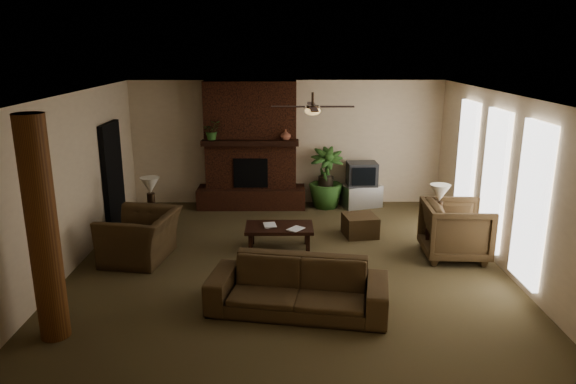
{
  "coord_description": "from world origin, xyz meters",
  "views": [
    {
      "loc": [
        -0.08,
        -8.41,
        3.53
      ],
      "look_at": [
        0.0,
        0.4,
        1.1
      ],
      "focal_mm": 33.21,
      "sensor_mm": 36.0,
      "label": 1
    }
  ],
  "objects_px": {
    "ottoman": "(360,226)",
    "armchair_right": "(456,228)",
    "armchair_left": "(140,229)",
    "sofa": "(298,279)",
    "floor_vase": "(326,188)",
    "floor_plant": "(326,191)",
    "lamp_left": "(150,188)",
    "tv_stand": "(361,196)",
    "side_table_right": "(439,235)",
    "coffee_table": "(279,229)",
    "log_column": "(43,231)",
    "lamp_right": "(440,196)",
    "side_table_left": "(154,225)"
  },
  "relations": [
    {
      "from": "sofa",
      "to": "floor_vase",
      "type": "distance_m",
      "value": 4.97
    },
    {
      "from": "tv_stand",
      "to": "lamp_right",
      "type": "height_order",
      "value": "lamp_right"
    },
    {
      "from": "side_table_right",
      "to": "lamp_left",
      "type": "bearing_deg",
      "value": 173.89
    },
    {
      "from": "tv_stand",
      "to": "side_table_left",
      "type": "height_order",
      "value": "side_table_left"
    },
    {
      "from": "sofa",
      "to": "tv_stand",
      "type": "relative_size",
      "value": 2.85
    },
    {
      "from": "floor_vase",
      "to": "lamp_left",
      "type": "height_order",
      "value": "lamp_left"
    },
    {
      "from": "armchair_left",
      "to": "lamp_left",
      "type": "distance_m",
      "value": 1.07
    },
    {
      "from": "floor_vase",
      "to": "armchair_right",
      "type": "bearing_deg",
      "value": -56.61
    },
    {
      "from": "log_column",
      "to": "lamp_left",
      "type": "relative_size",
      "value": 4.31
    },
    {
      "from": "armchair_left",
      "to": "tv_stand",
      "type": "xyz_separation_m",
      "value": [
        4.18,
        3.05,
        -0.3
      ]
    },
    {
      "from": "sofa",
      "to": "armchair_right",
      "type": "relative_size",
      "value": 2.25
    },
    {
      "from": "log_column",
      "to": "lamp_right",
      "type": "height_order",
      "value": "log_column"
    },
    {
      "from": "armchair_left",
      "to": "armchair_right",
      "type": "distance_m",
      "value": 5.36
    },
    {
      "from": "tv_stand",
      "to": "side_table_right",
      "type": "distance_m",
      "value": 2.84
    },
    {
      "from": "lamp_left",
      "to": "lamp_right",
      "type": "xyz_separation_m",
      "value": [
        5.18,
        -0.57,
        0.0
      ]
    },
    {
      "from": "log_column",
      "to": "floor_vase",
      "type": "bearing_deg",
      "value": 55.44
    },
    {
      "from": "sofa",
      "to": "ottoman",
      "type": "height_order",
      "value": "sofa"
    },
    {
      "from": "coffee_table",
      "to": "floor_plant",
      "type": "height_order",
      "value": "floor_plant"
    },
    {
      "from": "ottoman",
      "to": "armchair_right",
      "type": "bearing_deg",
      "value": -36.73
    },
    {
      "from": "floor_plant",
      "to": "tv_stand",
      "type": "bearing_deg",
      "value": 2.8
    },
    {
      "from": "floor_vase",
      "to": "floor_plant",
      "type": "distance_m",
      "value": 0.07
    },
    {
      "from": "log_column",
      "to": "coffee_table",
      "type": "bearing_deg",
      "value": 46.57
    },
    {
      "from": "floor_plant",
      "to": "lamp_left",
      "type": "bearing_deg",
      "value": -148.98
    },
    {
      "from": "armchair_left",
      "to": "side_table_right",
      "type": "xyz_separation_m",
      "value": [
        5.21,
        0.4,
        -0.27
      ]
    },
    {
      "from": "floor_plant",
      "to": "side_table_right",
      "type": "height_order",
      "value": "floor_plant"
    },
    {
      "from": "sofa",
      "to": "log_column",
      "type": "bearing_deg",
      "value": -158.15
    },
    {
      "from": "log_column",
      "to": "ottoman",
      "type": "relative_size",
      "value": 4.67
    },
    {
      "from": "coffee_table",
      "to": "lamp_right",
      "type": "bearing_deg",
      "value": -1.19
    },
    {
      "from": "armchair_right",
      "to": "armchair_left",
      "type": "bearing_deg",
      "value": 93.33
    },
    {
      "from": "sofa",
      "to": "armchair_left",
      "type": "bearing_deg",
      "value": 154.66
    },
    {
      "from": "floor_plant",
      "to": "lamp_left",
      "type": "height_order",
      "value": "lamp_left"
    },
    {
      "from": "lamp_left",
      "to": "lamp_right",
      "type": "relative_size",
      "value": 1.0
    },
    {
      "from": "ottoman",
      "to": "log_column",
      "type": "bearing_deg",
      "value": -140.07
    },
    {
      "from": "side_table_left",
      "to": "side_table_right",
      "type": "relative_size",
      "value": 1.0
    },
    {
      "from": "log_column",
      "to": "coffee_table",
      "type": "relative_size",
      "value": 2.33
    },
    {
      "from": "side_table_left",
      "to": "lamp_right",
      "type": "xyz_separation_m",
      "value": [
        5.17,
        -0.6,
        0.73
      ]
    },
    {
      "from": "sofa",
      "to": "lamp_left",
      "type": "bearing_deg",
      "value": 143.2
    },
    {
      "from": "coffee_table",
      "to": "tv_stand",
      "type": "xyz_separation_m",
      "value": [
        1.84,
        2.6,
        -0.12
      ]
    },
    {
      "from": "sofa",
      "to": "tv_stand",
      "type": "xyz_separation_m",
      "value": [
        1.57,
        4.91,
        -0.22
      ]
    },
    {
      "from": "coffee_table",
      "to": "floor_vase",
      "type": "xyz_separation_m",
      "value": [
        1.03,
        2.6,
        0.06
      ]
    },
    {
      "from": "lamp_right",
      "to": "lamp_left",
      "type": "bearing_deg",
      "value": 173.73
    },
    {
      "from": "coffee_table",
      "to": "sofa",
      "type": "bearing_deg",
      "value": -83.33
    },
    {
      "from": "floor_plant",
      "to": "side_table_right",
      "type": "relative_size",
      "value": 2.45
    },
    {
      "from": "floor_plant",
      "to": "side_table_left",
      "type": "bearing_deg",
      "value": -149.23
    },
    {
      "from": "ottoman",
      "to": "tv_stand",
      "type": "height_order",
      "value": "tv_stand"
    },
    {
      "from": "floor_vase",
      "to": "floor_plant",
      "type": "height_order",
      "value": "floor_vase"
    },
    {
      "from": "ottoman",
      "to": "lamp_left",
      "type": "xyz_separation_m",
      "value": [
        -3.92,
        -0.17,
        0.8
      ]
    },
    {
      "from": "floor_plant",
      "to": "log_column",
      "type": "bearing_deg",
      "value": -124.74
    },
    {
      "from": "lamp_left",
      "to": "lamp_right",
      "type": "height_order",
      "value": "same"
    },
    {
      "from": "side_table_right",
      "to": "tv_stand",
      "type": "bearing_deg",
      "value": 111.15
    }
  ]
}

